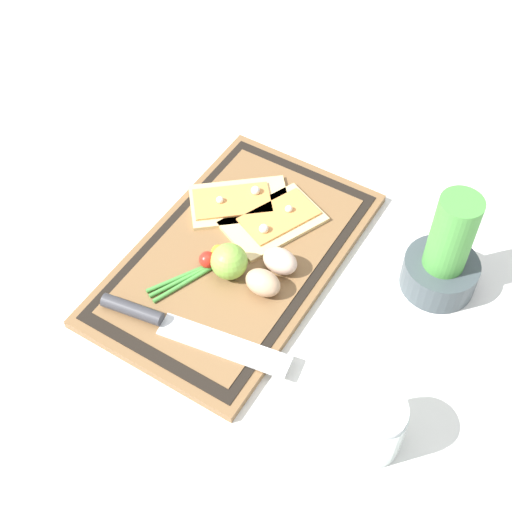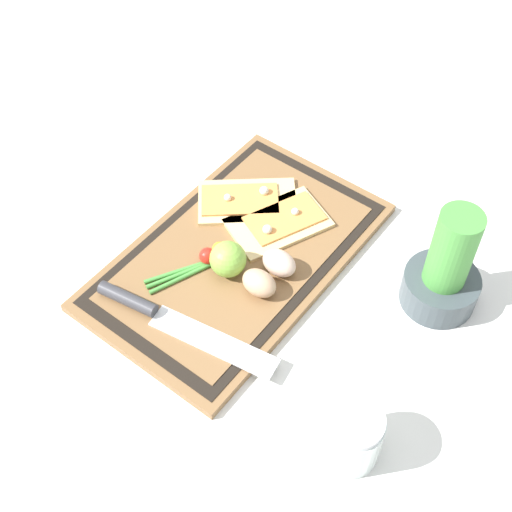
# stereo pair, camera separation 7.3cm
# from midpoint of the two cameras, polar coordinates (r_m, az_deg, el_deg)

# --- Properties ---
(ground_plane) EXTENTS (6.00, 6.00, 0.00)m
(ground_plane) POSITION_cam_midpoint_polar(r_m,az_deg,el_deg) (1.19, -3.35, -0.38)
(ground_plane) COLOR silver
(cutting_board) EXTENTS (0.50, 0.31, 0.02)m
(cutting_board) POSITION_cam_midpoint_polar(r_m,az_deg,el_deg) (1.18, -3.36, -0.12)
(cutting_board) COLOR brown
(cutting_board) RESTS_ON ground_plane
(pizza_slice_near) EXTENTS (0.19, 0.20, 0.02)m
(pizza_slice_near) POSITION_cam_midpoint_polar(r_m,az_deg,el_deg) (1.24, -3.14, 4.30)
(pizza_slice_near) COLOR #DBBC7F
(pizza_slice_near) RESTS_ON cutting_board
(pizza_slice_far) EXTENTS (0.19, 0.16, 0.02)m
(pizza_slice_far) POSITION_cam_midpoint_polar(r_m,az_deg,el_deg) (1.21, -0.25, 2.81)
(pizza_slice_far) COLOR #DBBC7F
(pizza_slice_far) RESTS_ON cutting_board
(knife) EXTENTS (0.08, 0.31, 0.02)m
(knife) POSITION_cam_midpoint_polar(r_m,az_deg,el_deg) (1.10, -9.39, -5.26)
(knife) COLOR silver
(knife) RESTS_ON cutting_board
(egg_brown) EXTENTS (0.04, 0.06, 0.04)m
(egg_brown) POSITION_cam_midpoint_polar(r_m,az_deg,el_deg) (1.11, -1.34, -2.22)
(egg_brown) COLOR tan
(egg_brown) RESTS_ON cutting_board
(egg_pink) EXTENTS (0.04, 0.06, 0.04)m
(egg_pink) POSITION_cam_midpoint_polar(r_m,az_deg,el_deg) (1.14, 0.09, -0.48)
(egg_pink) COLOR beige
(egg_pink) RESTS_ON cutting_board
(lime) EXTENTS (0.06, 0.06, 0.06)m
(lime) POSITION_cam_midpoint_polar(r_m,az_deg,el_deg) (1.13, -4.03, -0.51)
(lime) COLOR #7FB742
(lime) RESTS_ON cutting_board
(cherry_tomato_red) EXTENTS (0.03, 0.03, 0.03)m
(cherry_tomato_red) POSITION_cam_midpoint_polar(r_m,az_deg,el_deg) (1.15, -5.74, -0.37)
(cherry_tomato_red) COLOR red
(cherry_tomato_red) RESTS_ON cutting_board
(cherry_tomato_yellow) EXTENTS (0.03, 0.03, 0.03)m
(cherry_tomato_yellow) POSITION_cam_midpoint_polar(r_m,az_deg,el_deg) (1.16, -4.83, 0.25)
(cherry_tomato_yellow) COLOR gold
(cherry_tomato_yellow) RESTS_ON cutting_board
(scallion_bunch) EXTENTS (0.29, 0.16, 0.01)m
(scallion_bunch) POSITION_cam_midpoint_polar(r_m,az_deg,el_deg) (1.17, -3.50, -0.01)
(scallion_bunch) COLOR #47933D
(scallion_bunch) RESTS_ON cutting_board
(herb_pot) EXTENTS (0.12, 0.12, 0.19)m
(herb_pot) POSITION_cam_midpoint_polar(r_m,az_deg,el_deg) (1.13, 13.06, -0.23)
(herb_pot) COLOR #3D474C
(herb_pot) RESTS_ON ground_plane
(sauce_jar) EXTENTS (0.09, 0.09, 0.10)m
(sauce_jar) POSITION_cam_midpoint_polar(r_m,az_deg,el_deg) (0.99, 7.16, -13.51)
(sauce_jar) COLOR silver
(sauce_jar) RESTS_ON ground_plane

